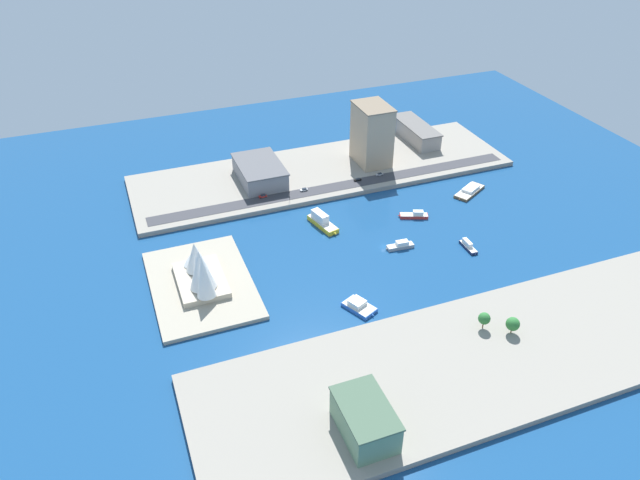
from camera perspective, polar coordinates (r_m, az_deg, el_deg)
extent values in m
plane|color=navy|center=(320.02, 6.05, -0.64)|extent=(440.00, 440.00, 0.00)
cube|color=gray|center=(261.63, 14.78, -10.83)|extent=(70.00, 240.00, 2.79)
cube|color=gray|center=(388.95, 0.28, 6.55)|extent=(70.00, 240.00, 2.79)
cube|color=#A89E89|center=(296.58, -11.13, -4.12)|extent=(69.79, 47.12, 2.00)
cube|color=#38383D|center=(368.01, 1.68, 5.08)|extent=(10.04, 228.00, 0.15)
cube|color=#999EA3|center=(319.70, 7.59, -0.60)|extent=(5.21, 14.66, 1.80)
cone|color=#999EA3|center=(317.01, 6.31, -0.83)|extent=(1.74, 1.74, 1.62)
cube|color=white|center=(318.89, 7.77, -0.28)|extent=(3.88, 6.65, 2.25)
cube|color=beige|center=(319.16, 7.60, -0.46)|extent=(5.00, 14.07, 0.10)
cube|color=#1E284C|center=(326.01, 13.83, -0.67)|extent=(13.04, 4.00, 1.48)
cone|color=#1E284C|center=(321.44, 14.46, -1.32)|extent=(1.36, 1.36, 1.34)
cube|color=white|center=(325.87, 13.75, -0.26)|extent=(7.04, 2.54, 2.38)
cube|color=beige|center=(325.57, 13.84, -0.55)|extent=(12.52, 3.84, 0.10)
cube|color=red|center=(346.49, 8.85, 2.27)|extent=(10.23, 16.40, 1.78)
cone|color=red|center=(345.42, 7.47, 2.29)|extent=(2.08, 2.08, 1.60)
cube|color=white|center=(345.75, 9.25, 2.55)|extent=(5.02, 6.48, 2.35)
cube|color=beige|center=(346.00, 8.86, 2.40)|extent=(9.83, 15.75, 0.10)
cube|color=blue|center=(278.64, 3.73, -6.35)|extent=(17.26, 14.21, 1.84)
cone|color=blue|center=(274.90, 5.00, -7.09)|extent=(2.21, 2.21, 1.66)
cube|color=white|center=(277.99, 3.53, -5.91)|extent=(8.71, 8.52, 2.26)
cube|color=beige|center=(278.02, 3.74, -6.20)|extent=(16.57, 13.65, 0.10)
cube|color=yellow|center=(334.27, 0.27, 1.52)|extent=(22.68, 11.56, 2.71)
cone|color=yellow|center=(326.36, 1.43, 0.62)|extent=(2.94, 2.94, 2.44)
cube|color=white|center=(334.26, 0.00, 2.26)|extent=(12.16, 7.15, 4.56)
cube|color=beige|center=(333.51, 0.27, 1.73)|extent=(21.77, 11.10, 0.10)
cube|color=brown|center=(377.60, 13.92, 4.46)|extent=(18.99, 24.53, 1.58)
cone|color=brown|center=(367.96, 13.05, 3.77)|extent=(1.94, 1.94, 1.42)
cube|color=white|center=(377.86, 14.05, 4.75)|extent=(11.17, 12.95, 1.68)
cube|color=beige|center=(377.20, 13.94, 4.58)|extent=(18.23, 23.55, 0.10)
cube|color=gray|center=(374.89, -5.71, 6.39)|extent=(39.06, 25.07, 10.41)
cube|color=#59595C|center=(372.33, -5.76, 7.15)|extent=(40.62, 26.07, 0.80)
cube|color=tan|center=(390.76, 4.92, 9.87)|extent=(26.24, 19.07, 37.78)
cube|color=#7C6B55|center=(383.28, 5.06, 12.49)|extent=(27.29, 19.83, 0.80)
cube|color=gray|center=(431.98, 9.02, 10.02)|extent=(44.36, 15.31, 10.29)
cube|color=slate|center=(429.79, 9.09, 10.69)|extent=(46.14, 15.92, 0.80)
cube|color=slate|center=(223.18, 4.27, -16.64)|extent=(25.95, 16.63, 12.36)
cube|color=#47624A|center=(218.13, 4.34, -15.54)|extent=(26.99, 17.29, 0.80)
cylinder|color=black|center=(373.45, 3.38, 5.56)|extent=(0.27, 0.65, 0.64)
cylinder|color=black|center=(374.69, 3.29, 5.67)|extent=(0.27, 0.65, 0.64)
cylinder|color=black|center=(374.59, 3.84, 5.64)|extent=(0.27, 0.65, 0.64)
cylinder|color=black|center=(375.81, 3.75, 5.75)|extent=(0.27, 0.65, 0.64)
cube|color=black|center=(374.50, 3.56, 5.69)|extent=(1.84, 4.63, 0.76)
cube|color=#262D38|center=(374.28, 3.60, 5.78)|extent=(1.58, 2.61, 0.51)
cylinder|color=black|center=(356.62, -5.64, 3.97)|extent=(0.27, 0.65, 0.64)
cylinder|color=black|center=(358.10, -5.72, 4.10)|extent=(0.27, 0.65, 0.64)
cylinder|color=black|center=(357.42, -5.13, 4.07)|extent=(0.27, 0.65, 0.64)
cylinder|color=black|center=(358.90, -5.22, 4.20)|extent=(0.27, 0.65, 0.64)
cube|color=red|center=(357.62, -5.43, 4.12)|extent=(2.11, 4.79, 0.74)
cube|color=#262D38|center=(357.34, -5.40, 4.23)|extent=(1.81, 2.70, 0.61)
cylinder|color=black|center=(361.93, -1.73, 4.62)|extent=(0.27, 0.65, 0.64)
cylinder|color=black|center=(363.35, -1.82, 4.74)|extent=(0.27, 0.65, 0.64)
cylinder|color=black|center=(362.93, -1.25, 4.71)|extent=(0.27, 0.65, 0.64)
cylinder|color=black|center=(364.35, -1.35, 4.84)|extent=(0.27, 0.65, 0.64)
cube|color=white|center=(363.01, -1.54, 4.76)|extent=(2.07, 4.67, 0.71)
cube|color=#262D38|center=(362.77, -1.50, 4.86)|extent=(1.78, 2.63, 0.55)
cylinder|color=black|center=(380.73, 5.47, 6.06)|extent=(0.25, 0.64, 0.64)
cylinder|color=black|center=(382.01, 5.37, 6.16)|extent=(0.25, 0.64, 0.64)
cylinder|color=black|center=(381.97, 5.89, 6.13)|extent=(0.25, 0.64, 0.64)
cylinder|color=black|center=(383.24, 5.79, 6.24)|extent=(0.25, 0.64, 0.64)
cube|color=#B7B7BC|center=(381.86, 5.63, 6.18)|extent=(1.83, 4.39, 0.75)
cube|color=#262D38|center=(381.66, 5.67, 6.27)|extent=(1.61, 2.46, 0.46)
cylinder|color=black|center=(351.98, -2.90, 4.09)|extent=(0.18, 0.18, 5.50)
cube|color=black|center=(350.37, -2.92, 4.55)|extent=(0.36, 0.36, 1.00)
sphere|color=red|center=(350.19, -2.92, 4.60)|extent=(0.24, 0.24, 0.24)
sphere|color=yellow|center=(350.37, -2.92, 4.55)|extent=(0.24, 0.24, 0.24)
sphere|color=green|center=(350.54, -2.91, 4.50)|extent=(0.24, 0.24, 0.24)
cube|color=#BCAD93|center=(295.07, -11.18, -3.74)|extent=(33.40, 22.28, 3.00)
cone|color=white|center=(277.62, -10.90, -3.42)|extent=(11.29, 8.94, 21.14)
cone|color=white|center=(283.74, -11.17, -2.73)|extent=(14.96, 12.70, 20.06)
cone|color=white|center=(289.91, -11.37, -2.38)|extent=(10.45, 8.35, 15.47)
cone|color=white|center=(296.07, -11.66, -1.54)|extent=(12.49, 11.13, 15.56)
cone|color=white|center=(302.26, -11.77, -1.58)|extent=(12.92, 11.93, 9.03)
cylinder|color=brown|center=(274.36, 17.61, -8.14)|extent=(0.50, 0.50, 2.60)
sphere|color=#2D7233|center=(271.99, 17.75, -7.56)|extent=(5.99, 5.99, 5.99)
cylinder|color=brown|center=(273.08, 15.14, -7.76)|extent=(0.50, 0.50, 3.30)
sphere|color=#2D7233|center=(270.66, 15.25, -7.16)|extent=(5.29, 5.29, 5.29)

